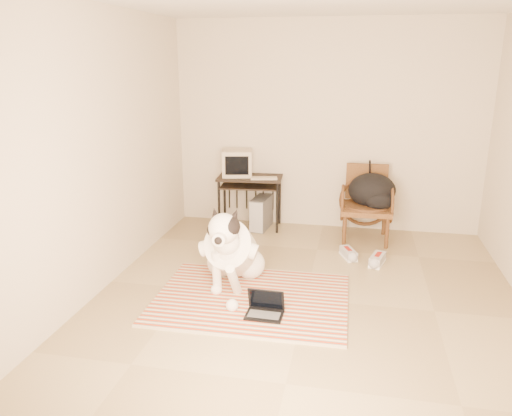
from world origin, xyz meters
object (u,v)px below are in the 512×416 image
(rattan_chair, at_px, (366,203))
(crt_monitor, at_px, (237,163))
(dog, at_px, (232,251))
(computer_desk, at_px, (250,184))
(backpack, at_px, (373,192))
(laptop, at_px, (265,309))
(pc_tower, at_px, (261,213))

(rattan_chair, bearing_deg, crt_monitor, 173.67)
(rattan_chair, bearing_deg, dog, -128.40)
(computer_desk, xyz_separation_m, crt_monitor, (-0.18, 0.05, 0.27))
(crt_monitor, xyz_separation_m, backpack, (1.78, -0.21, -0.25))
(dog, bearing_deg, backpack, 49.60)
(laptop, bearing_deg, computer_desk, 105.30)
(crt_monitor, bearing_deg, rattan_chair, -6.33)
(backpack, bearing_deg, pc_tower, 173.87)
(rattan_chair, distance_m, backpack, 0.18)
(laptop, bearing_deg, crt_monitor, 108.91)
(laptop, height_order, crt_monitor, crt_monitor)
(rattan_chair, bearing_deg, backpack, -19.08)
(dog, height_order, rattan_chair, rattan_chair)
(computer_desk, height_order, rattan_chair, rattan_chair)
(rattan_chair, bearing_deg, computer_desk, 174.76)
(laptop, distance_m, computer_desk, 2.52)
(dog, height_order, backpack, dog)
(crt_monitor, bearing_deg, computer_desk, -15.21)
(crt_monitor, xyz_separation_m, pc_tower, (0.34, -0.06, -0.66))
(laptop, bearing_deg, pc_tower, 101.72)
(computer_desk, xyz_separation_m, rattan_chair, (1.52, -0.14, -0.14))
(computer_desk, bearing_deg, dog, -83.52)
(pc_tower, bearing_deg, computer_desk, 176.02)
(dog, height_order, pc_tower, dog)
(laptop, distance_m, crt_monitor, 2.68)
(pc_tower, xyz_separation_m, backpack, (1.44, -0.15, 0.41))
(dog, height_order, laptop, dog)
(computer_desk, xyz_separation_m, pc_tower, (0.16, -0.01, -0.39))
(laptop, distance_m, backpack, 2.46)
(rattan_chair, xyz_separation_m, backpack, (0.08, -0.03, 0.16))
(laptop, distance_m, pc_tower, 2.42)
(crt_monitor, height_order, backpack, crt_monitor)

